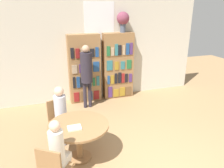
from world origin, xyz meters
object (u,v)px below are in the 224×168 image
(reading_table, at_px, (79,131))
(chair_left_side, at_px, (59,118))
(librarian_standing, at_px, (86,70))
(bookshelf_left, at_px, (85,69))
(seated_reader_right, at_px, (59,151))
(seated_reader_left, at_px, (61,112))
(bookshelf_right, at_px, (118,66))
(flower_vase, at_px, (123,19))

(reading_table, bearing_deg, chair_left_side, 109.09)
(chair_left_side, relative_size, librarian_standing, 0.49)
(bookshelf_left, relative_size, chair_left_side, 2.32)
(chair_left_side, bearing_deg, seated_reader_right, 66.36)
(bookshelf_left, distance_m, seated_reader_left, 2.21)
(bookshelf_right, relative_size, chair_left_side, 2.32)
(reading_table, height_order, librarian_standing, librarian_standing)
(flower_vase, height_order, seated_reader_right, flower_vase)
(bookshelf_right, bearing_deg, seated_reader_left, -134.50)
(seated_reader_right, relative_size, librarian_standing, 0.67)
(seated_reader_left, bearing_deg, flower_vase, -155.58)
(seated_reader_left, bearing_deg, chair_left_side, -90.00)
(reading_table, bearing_deg, bookshelf_left, 75.94)
(seated_reader_left, distance_m, librarian_standing, 1.78)
(reading_table, xyz_separation_m, seated_reader_left, (-0.24, 0.68, 0.10))
(flower_vase, xyz_separation_m, librarian_standing, (-1.25, -0.51, -1.29))
(bookshelf_right, relative_size, librarian_standing, 1.13)
(flower_vase, relative_size, seated_reader_left, 0.48)
(bookshelf_right, relative_size, seated_reader_right, 1.67)
(librarian_standing, bearing_deg, bookshelf_left, 85.12)
(flower_vase, height_order, chair_left_side, flower_vase)
(reading_table, bearing_deg, flower_vase, 55.08)
(reading_table, bearing_deg, bookshelf_right, 57.19)
(bookshelf_left, relative_size, bookshelf_right, 1.00)
(chair_left_side, bearing_deg, seated_reader_left, 90.00)
(bookshelf_left, bearing_deg, chair_left_side, -117.85)
(reading_table, distance_m, librarian_standing, 2.32)
(seated_reader_right, bearing_deg, reading_table, 90.00)
(flower_vase, bearing_deg, bookshelf_right, -178.13)
(bookshelf_right, height_order, seated_reader_left, bookshelf_right)
(chair_left_side, relative_size, seated_reader_right, 0.72)
(bookshelf_right, height_order, seated_reader_right, bookshelf_right)
(seated_reader_left, bearing_deg, reading_table, 90.00)
(bookshelf_right, distance_m, seated_reader_right, 3.92)
(bookshelf_left, distance_m, librarian_standing, 0.51)
(seated_reader_left, bearing_deg, bookshelf_left, -133.50)
(librarian_standing, bearing_deg, seated_reader_right, -110.57)
(bookshelf_left, height_order, librarian_standing, bookshelf_left)
(seated_reader_left, relative_size, librarian_standing, 0.69)
(bookshelf_right, bearing_deg, chair_left_side, -137.89)
(chair_left_side, xyz_separation_m, seated_reader_right, (-0.11, -1.44, 0.19))
(bookshelf_left, xyz_separation_m, seated_reader_left, (-0.91, -2.00, -0.31))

